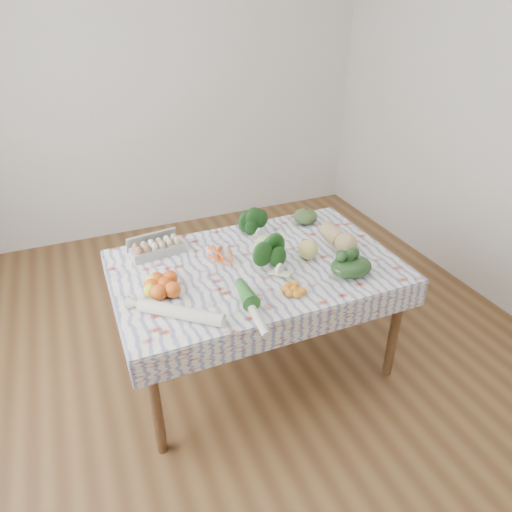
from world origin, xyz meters
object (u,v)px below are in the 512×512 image
Objects in this scene: egg_carton at (157,249)px; cabbage at (267,249)px; kabocha_squash at (306,216)px; dining_table at (256,276)px; grapefruit at (308,250)px; butternut_squash at (339,236)px.

egg_carton is 1.90× the size of cabbage.
dining_table is at bearing -144.92° from kabocha_squash.
kabocha_squash is at bearing 38.45° from cabbage.
kabocha_squash is 0.48m from grapefruit.
dining_table is at bearing -179.17° from butternut_squash.
kabocha_squash is 0.58m from cabbage.
egg_carton is 1.06× the size of butternut_squash.
cabbage reaches higher than grapefruit.
kabocha_squash reaches higher than dining_table.
cabbage is 0.25m from grapefruit.
kabocha_squash is 0.97× the size of cabbage.
kabocha_squash is at bearing 35.08° from dining_table.
butternut_squash reaches higher than grapefruit.
kabocha_squash is 0.54× the size of butternut_squash.
cabbage is (0.07, 0.01, 0.17)m from dining_table.
grapefruit is (0.24, -0.07, -0.02)m from cabbage.
butternut_squash is at bearing 12.77° from grapefruit.
egg_carton is 2.64× the size of grapefruit.
cabbage reaches higher than egg_carton.
cabbage reaches higher than kabocha_squash.
kabocha_squash is (1.04, 0.03, 0.01)m from egg_carton.
dining_table is 0.59m from butternut_squash.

